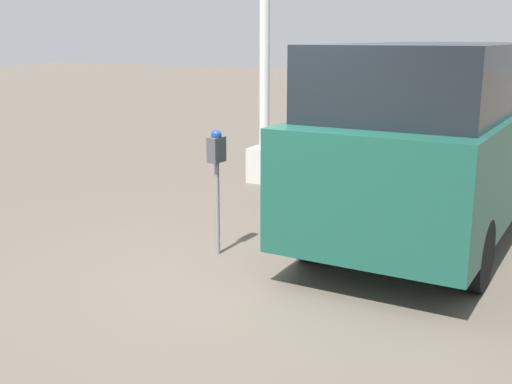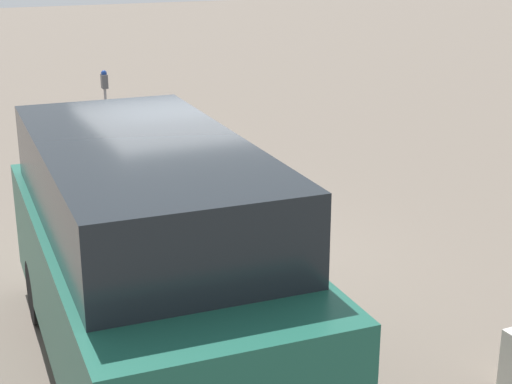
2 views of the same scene
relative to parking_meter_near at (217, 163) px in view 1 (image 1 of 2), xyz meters
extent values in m
plane|color=#60564C|center=(-0.30, -0.59, -0.99)|extent=(80.00, 80.00, 0.00)
cylinder|color=gray|center=(0.00, 0.00, -0.49)|extent=(0.05, 0.05, 1.00)
cube|color=#47474C|center=(0.00, 0.00, 0.14)|extent=(0.21, 0.13, 0.26)
sphere|color=navy|center=(0.00, 0.00, 0.30)|extent=(0.11, 0.11, 0.11)
cube|color=beige|center=(3.39, 1.10, -0.71)|extent=(0.44, 0.44, 0.55)
cube|color=#195142|center=(1.70, -1.87, -0.08)|extent=(4.85, 2.11, 1.14)
cube|color=black|center=(1.58, -1.86, 0.85)|extent=(3.89, 1.91, 0.71)
cube|color=orange|center=(4.06, -1.40, -0.50)|extent=(0.09, 0.12, 0.20)
cylinder|color=black|center=(3.22, -1.14, -0.65)|extent=(0.69, 0.26, 0.67)
cylinder|color=black|center=(0.27, -0.98, -0.65)|extent=(0.69, 0.26, 0.67)
cylinder|color=black|center=(0.18, -2.60, -0.65)|extent=(0.69, 0.26, 0.67)
camera|label=1|loc=(-5.65, -3.29, 1.28)|focal=45.00mm
camera|label=2|loc=(7.86, -3.72, 2.85)|focal=55.00mm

